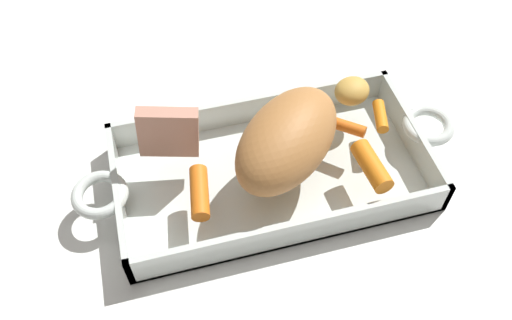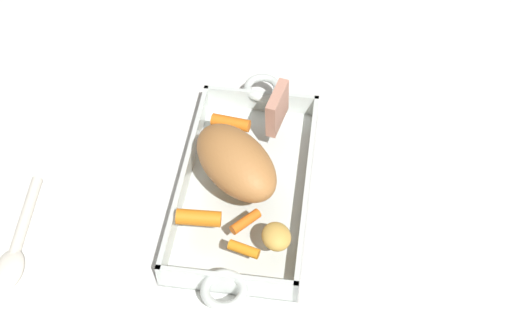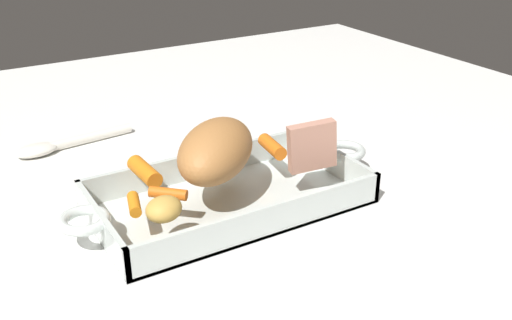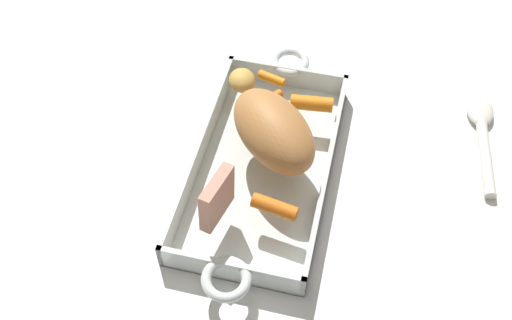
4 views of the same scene
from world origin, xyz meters
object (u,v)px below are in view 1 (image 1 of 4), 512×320
baby_carrot_long (380,116)px  roast_slice_thin (168,133)px  baby_carrot_center_right (372,166)px  potato_corner (352,91)px  baby_carrot_southwest (346,126)px  baby_carrot_short (199,193)px  roasting_dish (272,171)px  pork_roast (287,139)px

baby_carrot_long → roast_slice_thin: bearing=-3.8°
baby_carrot_center_right → potato_corner: (-0.02, -0.11, 0.00)m
baby_carrot_southwest → baby_carrot_center_right: bearing=94.7°
baby_carrot_short → baby_carrot_southwest: (-0.19, -0.05, -0.00)m
roasting_dish → potato_corner: 0.14m
pork_roast → baby_carrot_center_right: bearing=155.3°
baby_carrot_southwest → baby_carrot_long: same height
baby_carrot_long → baby_carrot_center_right: bearing=59.8°
roasting_dish → baby_carrot_short: 0.11m
roasting_dish → potato_corner: (-0.12, -0.06, 0.05)m
baby_carrot_short → baby_carrot_southwest: 0.19m
pork_roast → baby_carrot_long: (-0.13, -0.03, -0.03)m
baby_carrot_short → baby_carrot_center_right: bearing=175.6°
roasting_dish → baby_carrot_long: (-0.14, -0.02, 0.04)m
roasting_dish → potato_corner: potato_corner is taller
roast_slice_thin → baby_carrot_southwest: roast_slice_thin is taller
roast_slice_thin → baby_carrot_short: bearing=104.7°
roast_slice_thin → potato_corner: (-0.23, -0.03, -0.02)m
baby_carrot_southwest → baby_carrot_long: (-0.05, -0.00, 0.00)m
pork_roast → potato_corner: pork_roast is taller
baby_carrot_center_right → roast_slice_thin: bearing=-22.4°
roasting_dish → potato_corner: size_ratio=10.05×
roasting_dish → pork_roast: bearing=136.1°
roasting_dish → baby_carrot_long: size_ratio=10.55×
pork_roast → baby_carrot_long: 0.14m
baby_carrot_short → potato_corner: 0.23m
pork_roast → baby_carrot_short: pork_roast is taller
baby_carrot_short → baby_carrot_southwest: baby_carrot_short is taller
baby_carrot_center_right → baby_carrot_southwest: bearing=-85.3°
baby_carrot_center_right → potato_corner: bearing=-99.8°
potato_corner → roast_slice_thin: bearing=6.3°
roast_slice_thin → baby_carrot_short: 0.08m
baby_carrot_short → potato_corner: size_ratio=1.35×
baby_carrot_long → potato_corner: potato_corner is taller
roasting_dish → baby_carrot_short: baby_carrot_short is taller
baby_carrot_center_right → baby_carrot_long: 0.08m
baby_carrot_short → baby_carrot_long: bearing=-166.6°
baby_carrot_center_right → potato_corner: size_ratio=1.37×
baby_carrot_long → baby_carrot_short: bearing=13.4°
roasting_dish → baby_carrot_long: bearing=-172.7°
roast_slice_thin → baby_carrot_center_right: size_ratio=1.06×
roasting_dish → roast_slice_thin: 0.13m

